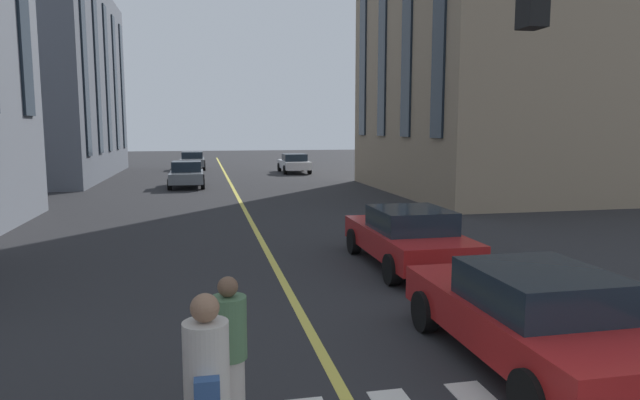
# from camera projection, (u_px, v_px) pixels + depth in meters

# --- Properties ---
(lane_centre_line) EXTENTS (80.00, 0.16, 0.01)m
(lane_centre_line) POSITION_uv_depth(u_px,v_px,m) (244.00, 209.00, 21.94)
(lane_centre_line) COLOR #D8C64C
(lane_centre_line) RESTS_ON ground_plane
(car_red_parked_a) EXTENTS (4.40, 1.95, 1.37)m
(car_red_parked_a) POSITION_uv_depth(u_px,v_px,m) (408.00, 236.00, 12.79)
(car_red_parked_a) COLOR #B21E1E
(car_red_parked_a) RESTS_ON ground_plane
(car_grey_parked_b) EXTENTS (3.90, 1.89, 1.40)m
(car_grey_parked_b) POSITION_uv_depth(u_px,v_px,m) (187.00, 174.00, 30.19)
(car_grey_parked_b) COLOR slate
(car_grey_parked_b) RESTS_ON ground_plane
(car_white_mid) EXTENTS (4.40, 1.95, 1.37)m
(car_white_mid) POSITION_uv_depth(u_px,v_px,m) (294.00, 163.00, 40.01)
(car_white_mid) COLOR silver
(car_white_mid) RESTS_ON ground_plane
(car_red_near) EXTENTS (4.40, 1.95, 1.37)m
(car_red_near) POSITION_uv_depth(u_px,v_px,m) (531.00, 315.00, 7.38)
(car_red_near) COLOR #B21E1E
(car_red_near) RESTS_ON ground_plane
(car_grey_far) EXTENTS (4.40, 1.95, 1.37)m
(car_grey_far) POSITION_uv_depth(u_px,v_px,m) (192.00, 160.00, 43.26)
(car_grey_far) COLOR slate
(car_grey_far) RESTS_ON ground_plane
(pedestrian_near) EXTENTS (0.38, 0.38, 1.65)m
(pedestrian_near) POSITION_uv_depth(u_px,v_px,m) (229.00, 354.00, 5.82)
(pedestrian_near) COLOR beige
(pedestrian_near) RESTS_ON ground_plane
(pedestrian_companion) EXTENTS (0.50, 0.38, 1.84)m
(pedestrian_companion) POSITION_uv_depth(u_px,v_px,m) (207.00, 400.00, 4.61)
(pedestrian_companion) COLOR maroon
(pedestrian_companion) RESTS_ON ground_plane
(building_left_near) EXTENTS (17.89, 9.27, 12.23)m
(building_left_near) POSITION_uv_depth(u_px,v_px,m) (30.00, 82.00, 35.13)
(building_left_near) COLOR #565B66
(building_left_near) RESTS_ON ground_plane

